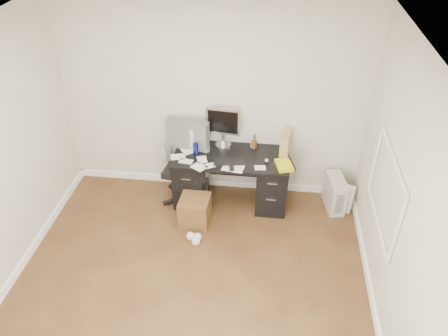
# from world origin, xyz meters

# --- Properties ---
(ground) EXTENTS (4.00, 4.00, 0.00)m
(ground) POSITION_xyz_m (0.00, 0.00, 0.00)
(ground) COLOR #402614
(ground) RESTS_ON ground
(room_shell) EXTENTS (4.02, 4.02, 2.71)m
(room_shell) POSITION_xyz_m (0.03, 0.03, 1.66)
(room_shell) COLOR beige
(room_shell) RESTS_ON ground
(desk) EXTENTS (1.50, 0.70, 0.75)m
(desk) POSITION_xyz_m (0.30, 1.65, 0.40)
(desk) COLOR black
(desk) RESTS_ON ground
(loose_papers) EXTENTS (1.10, 0.60, 0.00)m
(loose_papers) POSITION_xyz_m (0.10, 1.60, 0.75)
(loose_papers) COLOR silver
(loose_papers) RESTS_ON desk
(lcd_monitor) EXTENTS (0.47, 0.29, 0.57)m
(lcd_monitor) POSITION_xyz_m (0.16, 1.89, 1.03)
(lcd_monitor) COLOR #AEAFB3
(lcd_monitor) RESTS_ON desk
(keyboard) EXTENTS (0.41, 0.19, 0.02)m
(keyboard) POSITION_xyz_m (0.29, 1.49, 0.76)
(keyboard) COLOR black
(keyboard) RESTS_ON desk
(computer_mouse) EXTENTS (0.08, 0.08, 0.06)m
(computer_mouse) POSITION_xyz_m (0.76, 1.55, 0.78)
(computer_mouse) COLOR #AEAFB3
(computer_mouse) RESTS_ON desk
(travel_mug) EXTENTS (0.07, 0.07, 0.16)m
(travel_mug) POSITION_xyz_m (-0.17, 1.63, 0.83)
(travel_mug) COLOR navy
(travel_mug) RESTS_ON desk
(white_binder) EXTENTS (0.25, 0.30, 0.31)m
(white_binder) POSITION_xyz_m (-0.28, 1.83, 0.91)
(white_binder) COLOR silver
(white_binder) RESTS_ON desk
(magazine_file) EXTENTS (0.19, 0.30, 0.32)m
(magazine_file) POSITION_xyz_m (0.99, 1.78, 0.91)
(magazine_file) COLOR olive
(magazine_file) RESTS_ON desk
(pen_cup) EXTENTS (0.11, 0.11, 0.21)m
(pen_cup) POSITION_xyz_m (0.57, 1.89, 0.85)
(pen_cup) COLOR #533217
(pen_cup) RESTS_ON desk
(yellow_book) EXTENTS (0.27, 0.31, 0.05)m
(yellow_book) POSITION_xyz_m (0.99, 1.49, 0.77)
(yellow_book) COLOR #C9CF16
(yellow_book) RESTS_ON desk
(paper_remote) EXTENTS (0.30, 0.26, 0.02)m
(paper_remote) POSITION_xyz_m (0.35, 1.39, 0.76)
(paper_remote) COLOR silver
(paper_remote) RESTS_ON desk
(office_chair) EXTENTS (0.73, 0.73, 1.13)m
(office_chair) POSITION_xyz_m (-0.32, 1.63, 0.57)
(office_chair) COLOR #4D4F4D
(office_chair) RESTS_ON ground
(pc_tower) EXTENTS (0.28, 0.49, 0.46)m
(pc_tower) POSITION_xyz_m (1.70, 1.70, 0.23)
(pc_tower) COLOR #B6B0A4
(pc_tower) RESTS_ON ground
(shopping_bag) EXTENTS (0.33, 0.29, 0.38)m
(shopping_bag) POSITION_xyz_m (1.81, 1.67, 0.19)
(shopping_bag) COLOR white
(shopping_bag) RESTS_ON ground
(wicker_basket) EXTENTS (0.39, 0.39, 0.38)m
(wicker_basket) POSITION_xyz_m (-0.12, 1.17, 0.19)
(wicker_basket) COLOR #492F16
(wicker_basket) RESTS_ON ground
(desk_printer) EXTENTS (0.37, 0.32, 0.20)m
(desk_printer) POSITION_xyz_m (-0.22, 1.81, 0.10)
(desk_printer) COLOR slate
(desk_printer) RESTS_ON ground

